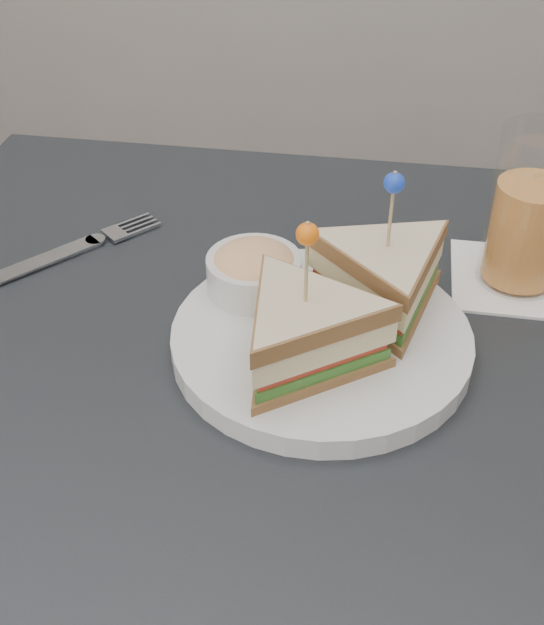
# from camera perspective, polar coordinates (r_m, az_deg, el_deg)

# --- Properties ---
(table) EXTENTS (0.80, 0.80, 0.75)m
(table) POSITION_cam_1_polar(r_m,az_deg,el_deg) (0.72, -0.93, -8.44)
(table) COLOR black
(table) RESTS_ON ground
(plate_meal) EXTENTS (0.29, 0.29, 0.15)m
(plate_meal) POSITION_cam_1_polar(r_m,az_deg,el_deg) (0.66, 4.30, 0.34)
(plate_meal) COLOR silver
(plate_meal) RESTS_ON table
(cutlery_fork) EXTENTS (0.15, 0.16, 0.01)m
(cutlery_fork) POSITION_cam_1_polar(r_m,az_deg,el_deg) (0.83, -13.68, 4.64)
(cutlery_fork) COLOR #B5B9C0
(cutlery_fork) RESTS_ON table
(cutlery_knife) EXTENTS (0.15, 0.17, 0.01)m
(cutlery_knife) POSITION_cam_1_polar(r_m,az_deg,el_deg) (0.80, -19.06, 2.45)
(cutlery_knife) COLOR #B6BDC1
(cutlery_knife) RESTS_ON table
(drink_set) EXTENTS (0.12, 0.12, 0.16)m
(drink_set) POSITION_cam_1_polar(r_m,az_deg,el_deg) (0.76, 18.23, 6.50)
(drink_set) COLOR white
(drink_set) RESTS_ON table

